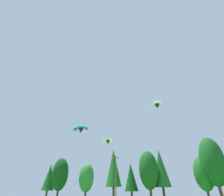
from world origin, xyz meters
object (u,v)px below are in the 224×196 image
(utility_pole, at_px, (116,177))
(parafoil_kite_mid_white, at_px, (157,105))
(parafoil_kite_high_teal, at_px, (81,129))
(parafoil_kite_far_lime_white, at_px, (108,141))

(utility_pole, xyz_separation_m, parafoil_kite_mid_white, (13.18, -11.45, 13.05))
(utility_pole, height_order, parafoil_kite_mid_white, parafoil_kite_mid_white)
(utility_pole, height_order, parafoil_kite_high_teal, parafoil_kite_high_teal)
(parafoil_kite_mid_white, xyz_separation_m, parafoil_kite_far_lime_white, (-13.14, 5.10, -5.47))
(parafoil_kite_high_teal, height_order, parafoil_kite_far_lime_white, parafoil_kite_high_teal)
(utility_pole, distance_m, parafoil_kite_far_lime_white, 9.89)
(utility_pole, height_order, parafoil_kite_far_lime_white, parafoil_kite_far_lime_white)
(parafoil_kite_high_teal, distance_m, parafoil_kite_far_lime_white, 7.55)
(parafoil_kite_high_teal, height_order, parafoil_kite_mid_white, parafoil_kite_mid_white)
(parafoil_kite_mid_white, bearing_deg, parafoil_kite_far_lime_white, 158.76)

